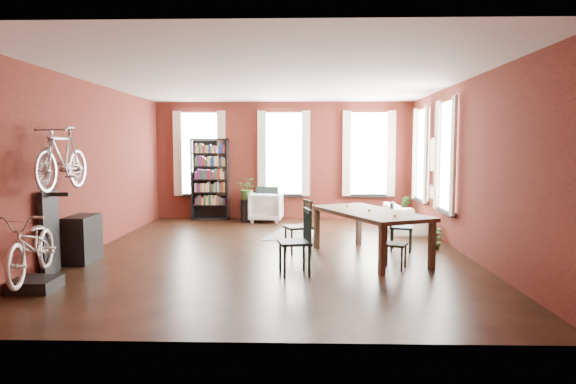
{
  "coord_description": "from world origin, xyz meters",
  "views": [
    {
      "loc": [
        0.51,
        -9.52,
        1.97
      ],
      "look_at": [
        0.22,
        0.6,
        1.09
      ],
      "focal_mm": 32.0,
      "sensor_mm": 36.0,
      "label": 1
    }
  ],
  "objects_px": {
    "bike_trainer": "(35,284)",
    "bicycle_floor": "(31,215)",
    "console_table": "(83,239)",
    "plant_stand": "(247,211)",
    "dining_chair_c": "(394,244)",
    "dining_table": "(369,235)",
    "cream_sofa": "(405,213)",
    "white_armchair": "(266,206)",
    "dining_chair_b": "(298,227)",
    "bookshelf": "(210,179)",
    "dining_chair_a": "(295,242)",
    "dining_chair_d": "(401,227)"
  },
  "relations": [
    {
      "from": "dining_chair_b",
      "to": "dining_table",
      "type": "bearing_deg",
      "value": 52.42
    },
    {
      "from": "bike_trainer",
      "to": "bicycle_floor",
      "type": "relative_size",
      "value": 0.32
    },
    {
      "from": "dining_chair_a",
      "to": "bookshelf",
      "type": "bearing_deg",
      "value": -170.87
    },
    {
      "from": "bike_trainer",
      "to": "dining_chair_a",
      "type": "bearing_deg",
      "value": 15.36
    },
    {
      "from": "cream_sofa",
      "to": "console_table",
      "type": "relative_size",
      "value": 2.6
    },
    {
      "from": "cream_sofa",
      "to": "bicycle_floor",
      "type": "bearing_deg",
      "value": 130.74
    },
    {
      "from": "dining_chair_c",
      "to": "dining_chair_b",
      "type": "bearing_deg",
      "value": 73.67
    },
    {
      "from": "dining_chair_d",
      "to": "plant_stand",
      "type": "relative_size",
      "value": 1.56
    },
    {
      "from": "dining_chair_a",
      "to": "cream_sofa",
      "type": "distance_m",
      "value": 5.02
    },
    {
      "from": "bicycle_floor",
      "to": "plant_stand",
      "type": "bearing_deg",
      "value": 60.95
    },
    {
      "from": "dining_chair_b",
      "to": "plant_stand",
      "type": "xyz_separation_m",
      "value": [
        -1.37,
        3.92,
        -0.19
      ]
    },
    {
      "from": "white_armchair",
      "to": "dining_chair_b",
      "type": "bearing_deg",
      "value": 107.24
    },
    {
      "from": "dining_chair_c",
      "to": "bike_trainer",
      "type": "relative_size",
      "value": 1.43
    },
    {
      "from": "bookshelf",
      "to": "cream_sofa",
      "type": "relative_size",
      "value": 1.06
    },
    {
      "from": "console_table",
      "to": "plant_stand",
      "type": "relative_size",
      "value": 1.35
    },
    {
      "from": "dining_chair_d",
      "to": "dining_chair_b",
      "type": "bearing_deg",
      "value": 111.26
    },
    {
      "from": "cream_sofa",
      "to": "bike_trainer",
      "type": "height_order",
      "value": "cream_sofa"
    },
    {
      "from": "bookshelf",
      "to": "dining_table",
      "type": "bearing_deg",
      "value": -52.2
    },
    {
      "from": "white_armchair",
      "to": "console_table",
      "type": "distance_m",
      "value": 5.62
    },
    {
      "from": "dining_chair_a",
      "to": "dining_chair_d",
      "type": "height_order",
      "value": "dining_chair_a"
    },
    {
      "from": "dining_chair_b",
      "to": "bike_trainer",
      "type": "bearing_deg",
      "value": -73.38
    },
    {
      "from": "bookshelf",
      "to": "white_armchair",
      "type": "distance_m",
      "value": 1.73
    },
    {
      "from": "cream_sofa",
      "to": "bicycle_floor",
      "type": "distance_m",
      "value": 8.13
    },
    {
      "from": "dining_chair_b",
      "to": "plant_stand",
      "type": "relative_size",
      "value": 1.66
    },
    {
      "from": "bike_trainer",
      "to": "plant_stand",
      "type": "distance_m",
      "value": 6.93
    },
    {
      "from": "dining_chair_b",
      "to": "bicycle_floor",
      "type": "relative_size",
      "value": 0.55
    },
    {
      "from": "dining_chair_c",
      "to": "console_table",
      "type": "height_order",
      "value": "dining_chair_c"
    },
    {
      "from": "bookshelf",
      "to": "white_armchair",
      "type": "xyz_separation_m",
      "value": [
        1.55,
        -0.35,
        -0.67
      ]
    },
    {
      "from": "dining_table",
      "to": "dining_chair_a",
      "type": "distance_m",
      "value": 1.81
    },
    {
      "from": "dining_chair_a",
      "to": "bicycle_floor",
      "type": "relative_size",
      "value": 0.57
    },
    {
      "from": "console_table",
      "to": "plant_stand",
      "type": "bearing_deg",
      "value": 63.89
    },
    {
      "from": "dining_chair_b",
      "to": "dining_chair_d",
      "type": "distance_m",
      "value": 1.97
    },
    {
      "from": "bookshelf",
      "to": "plant_stand",
      "type": "xyz_separation_m",
      "value": [
        1.06,
        -0.43,
        -0.8
      ]
    },
    {
      "from": "bookshelf",
      "to": "bicycle_floor",
      "type": "height_order",
      "value": "bookshelf"
    },
    {
      "from": "dining_chair_a",
      "to": "bicycle_floor",
      "type": "distance_m",
      "value": 3.75
    },
    {
      "from": "console_table",
      "to": "dining_chair_a",
      "type": "bearing_deg",
      "value": -12.46
    },
    {
      "from": "dining_table",
      "to": "cream_sofa",
      "type": "xyz_separation_m",
      "value": [
        1.26,
        3.06,
        -0.01
      ]
    },
    {
      "from": "dining_chair_c",
      "to": "bike_trainer",
      "type": "bearing_deg",
      "value": 126.94
    },
    {
      "from": "console_table",
      "to": "bicycle_floor",
      "type": "bearing_deg",
      "value": -87.17
    },
    {
      "from": "dining_chair_c",
      "to": "white_armchair",
      "type": "xyz_separation_m",
      "value": [
        -2.45,
        5.24,
        0.02
      ]
    },
    {
      "from": "bookshelf",
      "to": "white_armchair",
      "type": "bearing_deg",
      "value": -12.64
    },
    {
      "from": "dining_table",
      "to": "white_armchair",
      "type": "xyz_separation_m",
      "value": [
        -2.15,
        4.42,
        0.0
      ]
    },
    {
      "from": "cream_sofa",
      "to": "console_table",
      "type": "bearing_deg",
      "value": 119.33
    },
    {
      "from": "dining_chair_c",
      "to": "console_table",
      "type": "relative_size",
      "value": 1.02
    },
    {
      "from": "dining_chair_d",
      "to": "white_armchair",
      "type": "height_order",
      "value": "dining_chair_d"
    },
    {
      "from": "dining_table",
      "to": "dining_chair_c",
      "type": "bearing_deg",
      "value": -94.0
    },
    {
      "from": "dining_table",
      "to": "console_table",
      "type": "height_order",
      "value": "dining_table"
    },
    {
      "from": "dining_chair_d",
      "to": "white_armchair",
      "type": "relative_size",
      "value": 1.08
    },
    {
      "from": "bicycle_floor",
      "to": "dining_chair_b",
      "type": "bearing_deg",
      "value": 25.94
    },
    {
      "from": "bicycle_floor",
      "to": "white_armchair",
      "type": "bearing_deg",
      "value": 57.44
    }
  ]
}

